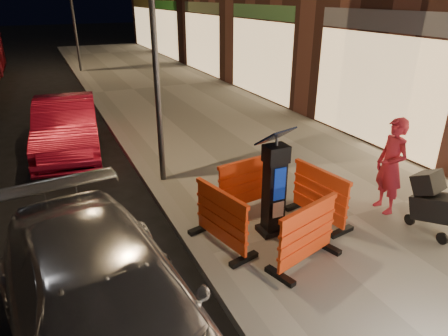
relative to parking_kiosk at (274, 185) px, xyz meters
name	(u,v)px	position (x,y,z in m)	size (l,w,h in m)	color
ground_plane	(205,264)	(-1.31, -0.16, -1.03)	(120.00, 120.00, 0.00)	black
sidewalk	(354,218)	(1.69, -0.16, -0.95)	(6.00, 60.00, 0.15)	gray
kerb	(204,260)	(-1.31, -0.16, -0.95)	(0.30, 60.00, 0.15)	slate
parking_kiosk	(274,185)	(0.00, 0.00, 0.00)	(0.56, 0.56, 1.76)	black
barrier_front	(307,235)	(0.00, -0.95, -0.39)	(1.26, 0.52, 0.98)	#F54215
barrier_back	(247,184)	(0.00, 0.95, -0.39)	(1.26, 0.52, 0.98)	#F54215
barrier_kerbside	(221,219)	(-0.95, 0.00, -0.39)	(1.26, 0.52, 0.98)	#F54215
barrier_bldgside	(320,195)	(0.95, 0.00, -0.39)	(1.26, 0.52, 0.98)	#F54215
car_red	(71,152)	(-2.73, 5.87, -1.03)	(1.51, 4.33, 1.43)	#A50F2A
man	(391,166)	(2.32, -0.22, 0.01)	(0.65, 0.43, 1.79)	maroon
stroller	(437,205)	(2.52, -1.12, -0.37)	(0.52, 0.81, 1.01)	black
street_lamp_mid	(154,36)	(-1.06, 2.84, 2.12)	(0.12, 0.12, 6.00)	#3F3F44
street_lamp_far	(72,10)	(-1.06, 17.84, 2.12)	(0.12, 0.12, 6.00)	#3F3F44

